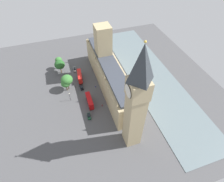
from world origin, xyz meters
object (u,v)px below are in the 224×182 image
object	(u,v)px
pedestrian_midblock	(96,86)
plane_tree_trailing	(67,80)
plane_tree_kerbside	(66,83)
street_lamp_slot_11	(69,95)
car_black_opposite_hall	(82,87)
double_decker_bus_by_river_gate	(90,101)
car_white_under_trees	(75,69)
parliament_building	(109,72)
double_decker_bus_leading	(80,76)
plane_tree_near_tower	(60,65)
plane_tree_slot_10	(59,60)
pedestrian_corner	(102,105)
clock_tower	(136,102)
car_dark_green_far_end	(89,116)

from	to	relation	value
pedestrian_midblock	plane_tree_trailing	xyz separation A→B (m)	(16.02, -3.80, 6.80)
plane_tree_kerbside	street_lamp_slot_11	size ratio (longest dim) A/B	1.38
car_black_opposite_hall	double_decker_bus_by_river_gate	xyz separation A→B (m)	(-1.93, 13.86, 1.74)
car_white_under_trees	double_decker_bus_by_river_gate	bearing A→B (deg)	-80.32
parliament_building	plane_tree_kerbside	xyz separation A→B (m)	(26.04, -2.06, -3.77)
car_white_under_trees	parliament_building	bearing A→B (deg)	-42.76
double_decker_bus_leading	pedestrian_midblock	distance (m)	13.00
double_decker_bus_by_river_gate	double_decker_bus_leading	bearing A→B (deg)	-87.11
double_decker_bus_by_river_gate	pedestrian_midblock	xyz separation A→B (m)	(-6.52, -12.05, -1.94)
plane_tree_trailing	street_lamp_slot_11	size ratio (longest dim) A/B	1.77
pedestrian_midblock	plane_tree_near_tower	bearing A→B (deg)	145.04
car_black_opposite_hall	parliament_building	bearing A→B (deg)	-3.79
car_black_opposite_hall	plane_tree_slot_10	distance (m)	26.79
pedestrian_corner	plane_tree_kerbside	bearing A→B (deg)	142.45
plane_tree_near_tower	plane_tree_slot_10	distance (m)	4.96
plane_tree_trailing	pedestrian_midblock	bearing A→B (deg)	166.67
parliament_building	street_lamp_slot_11	bearing A→B (deg)	15.02
car_black_opposite_hall	pedestrian_midblock	world-z (taller)	car_black_opposite_hall
car_white_under_trees	street_lamp_slot_11	bearing A→B (deg)	-100.40
car_black_opposite_hall	plane_tree_slot_10	xyz separation A→B (m)	(9.92, -24.17, 5.90)
double_decker_bus_by_river_gate	plane_tree_trailing	xyz separation A→B (m)	(9.50, -15.85, 4.85)
pedestrian_corner	street_lamp_slot_11	bearing A→B (deg)	159.13
double_decker_bus_by_river_gate	plane_tree_kerbside	world-z (taller)	plane_tree_kerbside
clock_tower	double_decker_bus_by_river_gate	size ratio (longest dim) A/B	5.09
double_decker_bus_by_river_gate	street_lamp_slot_11	world-z (taller)	street_lamp_slot_11
car_white_under_trees	car_dark_green_far_end	size ratio (longest dim) A/B	1.11
car_white_under_trees	plane_tree_slot_10	world-z (taller)	plane_tree_slot_10
double_decker_bus_leading	pedestrian_midblock	world-z (taller)	double_decker_bus_leading
parliament_building	car_black_opposite_hall	bearing A→B (deg)	-3.04
pedestrian_midblock	car_white_under_trees	bearing A→B (deg)	128.24
plane_tree_near_tower	pedestrian_midblock	bearing A→B (deg)	131.06
double_decker_bus_by_river_gate	car_dark_green_far_end	xyz separation A→B (m)	(2.57, 8.88, -1.75)
pedestrian_midblock	pedestrian_corner	bearing A→B (deg)	-77.45
double_decker_bus_by_river_gate	plane_tree_near_tower	size ratio (longest dim) A/B	1.10
clock_tower	parliament_building	bearing A→B (deg)	-92.49
parliament_building	plane_tree_trailing	bearing A→B (deg)	-6.67
car_black_opposite_hall	street_lamp_slot_11	world-z (taller)	street_lamp_slot_11
car_white_under_trees	street_lamp_slot_11	xyz separation A→B (m)	(7.23, 26.72, 3.26)
clock_tower	plane_tree_near_tower	bearing A→B (deg)	-67.47
plane_tree_kerbside	plane_tree_trailing	bearing A→B (deg)	-143.49
car_dark_green_far_end	plane_tree_near_tower	world-z (taller)	plane_tree_near_tower
pedestrian_midblock	street_lamp_slot_11	xyz separation A→B (m)	(16.58, 5.94, 3.46)
pedestrian_midblock	plane_tree_near_tower	xyz separation A→B (m)	(18.31, -21.02, 5.96)
double_decker_bus_by_river_gate	plane_tree_slot_10	size ratio (longest dim) A/B	1.19
double_decker_bus_leading	double_decker_bus_by_river_gate	distance (m)	22.43
clock_tower	car_dark_green_far_end	bearing A→B (deg)	-49.99
parliament_building	plane_tree_near_tower	xyz separation A→B (m)	(27.18, -20.14, -2.91)
plane_tree_kerbside	street_lamp_slot_11	world-z (taller)	plane_tree_kerbside
parliament_building	double_decker_bus_leading	distance (m)	20.24
plane_tree_trailing	street_lamp_slot_11	distance (m)	10.31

